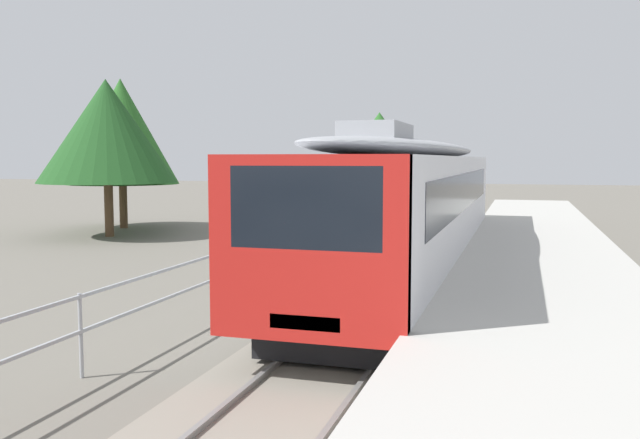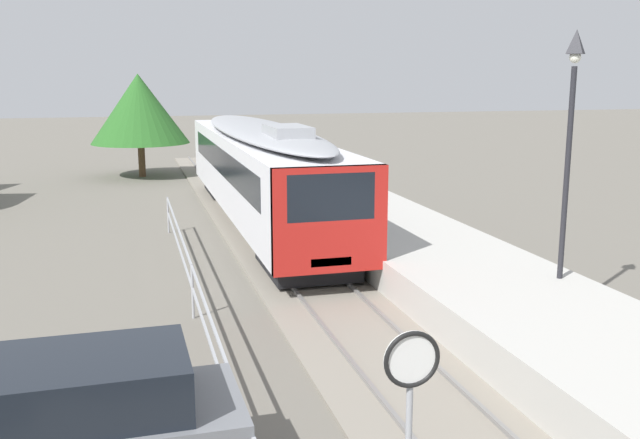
{
  "view_description": "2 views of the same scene",
  "coord_description": "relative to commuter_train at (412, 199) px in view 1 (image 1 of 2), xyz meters",
  "views": [
    {
      "loc": [
        2.77,
        12.95,
        3.17
      ],
      "look_at": [
        -1.0,
        25.36,
        2.0
      ],
      "focal_mm": 37.47,
      "sensor_mm": 36.0,
      "label": 1
    },
    {
      "loc": [
        -4.53,
        5.83,
        5.32
      ],
      "look_at": [
        0.0,
        22.36,
        1.8
      ],
      "focal_mm": 39.6,
      "sensor_mm": 36.0,
      "label": 2
    }
  ],
  "objects": [
    {
      "name": "tree_behind_carpark",
      "position": [
        -14.87,
        9.35,
        2.29
      ],
      "size": [
        5.12,
        5.12,
        6.84
      ],
      "color": "brown",
      "rests_on": "ground"
    },
    {
      "name": "station_platform",
      "position": [
        3.25,
        -8.38,
        -1.69
      ],
      "size": [
        3.9,
        60.0,
        0.9
      ],
      "primitive_type": "cube",
      "color": "#B7B5AD",
      "rests_on": "ground"
    },
    {
      "name": "tree_distant_left",
      "position": [
        -13.48,
        6.21,
        2.17
      ],
      "size": [
        5.58,
        5.58,
        6.41
      ],
      "color": "brown",
      "rests_on": "ground"
    },
    {
      "name": "ground_plane",
      "position": [
        -3.0,
        -8.38,
        -2.14
      ],
      "size": [
        160.0,
        160.0,
        0.0
      ],
      "primitive_type": "plane",
      "color": "#6B665B"
    },
    {
      "name": "tree_behind_station_far",
      "position": [
        -3.81,
        13.98,
        1.44
      ],
      "size": [
        5.12,
        5.12,
        5.4
      ],
      "color": "brown",
      "rests_on": "ground"
    },
    {
      "name": "track_rails",
      "position": [
        0.0,
        -8.38,
        -2.11
      ],
      "size": [
        3.2,
        60.0,
        0.14
      ],
      "color": "gray",
      "rests_on": "ground"
    },
    {
      "name": "commuter_train",
      "position": [
        0.0,
        0.0,
        0.0
      ],
      "size": [
        2.82,
        18.26,
        3.74
      ],
      "color": "silver",
      "rests_on": "track_rails"
    }
  ]
}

